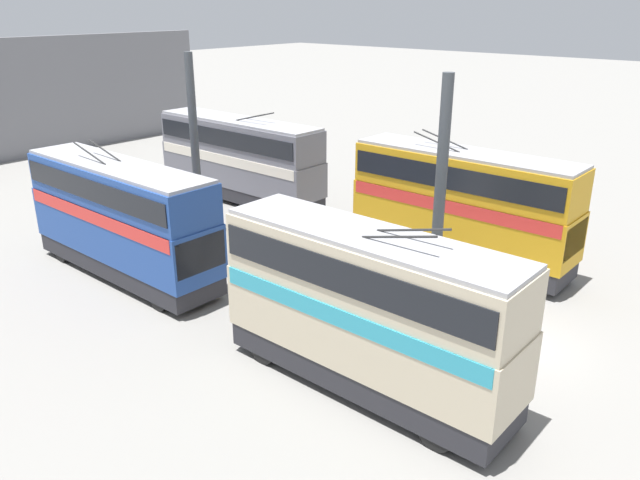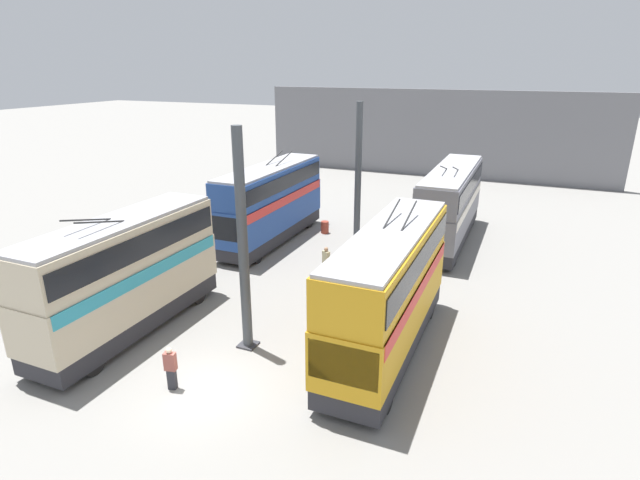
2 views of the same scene
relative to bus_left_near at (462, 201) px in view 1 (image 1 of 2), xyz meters
The scene contains 11 objects.
ground_plane 7.95m from the bus_left_near, 133.71° to the left, with size 240.00×240.00×0.00m, color gray.
support_column_near 5.85m from the bus_left_near, 109.52° to the left, with size 0.73×0.73×8.99m.
support_column_far 12.98m from the bus_left_near, 24.48° to the left, with size 0.73×0.73×8.99m.
bus_left_near is the anchor object (origin of this frame).
bus_left_far 14.56m from the bus_left_near, ahead, with size 11.45×2.54×5.47m.
bus_right_mid 11.04m from the bus_left_near, 104.44° to the left, with size 9.51×2.54×5.68m.
bus_right_far 14.71m from the bus_left_near, 46.63° to the left, with size 10.43×2.54×5.59m.
person_aisle_midway 8.00m from the bus_left_near, 40.79° to the left, with size 0.42×0.48×1.78m.
person_by_left_row 3.21m from the bus_left_near, 76.78° to the left, with size 0.48×0.43×1.55m.
person_aisle_foreground 8.62m from the bus_left_near, 130.86° to the left, with size 0.33×0.46×1.69m.
oil_drum 15.49m from the bus_left_near, 31.95° to the left, with size 0.56×0.56×0.84m.
Camera 1 is at (-7.32, 18.66, 11.16)m, focal length 35.00 mm.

